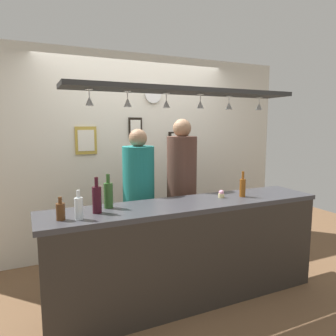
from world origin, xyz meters
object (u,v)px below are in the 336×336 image
object	(u,v)px
cupcake	(221,194)
picture_frame_caricature	(86,140)
person_middle_teal_shirt	(139,190)
bottle_beer_amber_tall	(243,187)
bottle_wine_dark_red	(97,199)
bottle_soda_clear	(79,208)
bottle_champagne_green	(108,195)
wall_clock	(153,95)
picture_frame_crest	(135,128)
picture_frame_lower_pair	(178,138)
person_right_brown_shirt	(182,180)
bottle_beer_brown_stubby	(61,211)

from	to	relation	value
cupcake	picture_frame_caricature	world-z (taller)	picture_frame_caricature
person_middle_teal_shirt	bottle_beer_amber_tall	size ratio (longest dim) A/B	6.32
bottle_wine_dark_red	cupcake	world-z (taller)	bottle_wine_dark_red
person_middle_teal_shirt	picture_frame_caricature	bearing A→B (deg)	116.66
bottle_soda_clear	bottle_champagne_green	world-z (taller)	bottle_champagne_green
picture_frame_caricature	wall_clock	xyz separation A→B (m)	(0.89, -0.01, 0.58)
picture_frame_crest	picture_frame_caricature	size ratio (longest dim) A/B	0.76
bottle_beer_amber_tall	picture_frame_lower_pair	size ratio (longest dim) A/B	0.87
person_right_brown_shirt	bottle_beer_amber_tall	xyz separation A→B (m)	(0.37, -0.63, 0.00)
picture_frame_crest	picture_frame_lower_pair	xyz separation A→B (m)	(0.63, 0.00, -0.15)
person_middle_teal_shirt	wall_clock	size ratio (longest dim) A/B	7.47
picture_frame_caricature	person_middle_teal_shirt	bearing A→B (deg)	-63.34
cupcake	picture_frame_lower_pair	size ratio (longest dim) A/B	0.26
bottle_wine_dark_red	picture_frame_lower_pair	distance (m)	2.06
person_right_brown_shirt	wall_clock	distance (m)	1.29
person_middle_teal_shirt	wall_clock	world-z (taller)	wall_clock
person_middle_teal_shirt	bottle_beer_amber_tall	xyz separation A→B (m)	(0.89, -0.63, 0.07)
person_right_brown_shirt	bottle_soda_clear	distance (m)	1.46
picture_frame_crest	wall_clock	size ratio (longest dim) A/B	1.18
picture_frame_lower_pair	wall_clock	xyz separation A→B (m)	(-0.38, -0.01, 0.58)
bottle_soda_clear	person_middle_teal_shirt	bearing A→B (deg)	44.59
picture_frame_lower_pair	wall_clock	distance (m)	0.69
bottle_soda_clear	picture_frame_lower_pair	xyz separation A→B (m)	(1.61, 1.52, 0.44)
bottle_champagne_green	cupcake	world-z (taller)	bottle_champagne_green
person_middle_teal_shirt	picture_frame_lower_pair	xyz separation A→B (m)	(0.87, 0.79, 0.51)
bottle_soda_clear	cupcake	xyz separation A→B (m)	(1.41, 0.15, -0.06)
picture_frame_lower_pair	wall_clock	bearing A→B (deg)	-179.06
bottle_soda_clear	bottle_champagne_green	bearing A→B (deg)	39.75
wall_clock	picture_frame_crest	bearing A→B (deg)	178.57
bottle_wine_dark_red	bottle_soda_clear	distance (m)	0.21
bottle_beer_amber_tall	wall_clock	world-z (taller)	wall_clock
bottle_beer_brown_stubby	bottle_wine_dark_red	xyz separation A→B (m)	(0.29, 0.08, 0.05)
bottle_beer_brown_stubby	bottle_champagne_green	size ratio (longest dim) A/B	0.60
bottle_champagne_green	picture_frame_lower_pair	bearing A→B (deg)	44.07
bottle_soda_clear	picture_frame_crest	world-z (taller)	picture_frame_crest
bottle_champagne_green	picture_frame_crest	xyz separation A→B (m)	(0.69, 1.28, 0.57)
person_middle_teal_shirt	bottle_beer_brown_stubby	xyz separation A→B (m)	(-0.87, -0.69, 0.04)
bottle_champagne_green	cupcake	distance (m)	1.13
bottle_beer_brown_stubby	bottle_soda_clear	distance (m)	0.14
person_middle_teal_shirt	bottle_beer_brown_stubby	world-z (taller)	person_middle_teal_shirt
bottle_beer_brown_stubby	picture_frame_lower_pair	xyz separation A→B (m)	(1.74, 1.48, 0.46)
bottle_champagne_green	picture_frame_lower_pair	distance (m)	1.89
bottle_soda_clear	cupcake	size ratio (longest dim) A/B	2.95
bottle_beer_amber_tall	bottle_champagne_green	world-z (taller)	bottle_champagne_green
person_middle_teal_shirt	bottle_wine_dark_red	world-z (taller)	person_middle_teal_shirt
person_middle_teal_shirt	cupcake	bearing A→B (deg)	-40.70
bottle_beer_amber_tall	picture_frame_crest	world-z (taller)	picture_frame_crest
person_right_brown_shirt	picture_frame_crest	size ratio (longest dim) A/B	6.74
bottle_wine_dark_red	picture_frame_caricature	xyz separation A→B (m)	(0.18, 1.40, 0.41)
bottle_soda_clear	bottle_champagne_green	distance (m)	0.38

